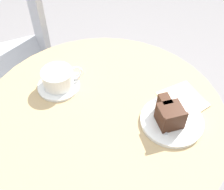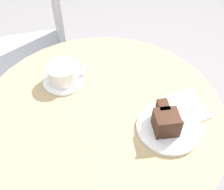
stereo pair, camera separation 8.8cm
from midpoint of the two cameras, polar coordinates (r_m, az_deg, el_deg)
The scene contains 9 objects.
cafe_table at distance 0.97m, azimuth -4.39°, elevation -7.81°, with size 0.78×0.78×0.68m.
saucer at distance 0.98m, azimuth -13.30°, elevation 1.70°, with size 0.14×0.14×0.01m.
coffee_cup at distance 0.96m, azimuth -13.44°, elevation 3.33°, with size 0.14×0.10×0.06m.
teaspoon at distance 1.00m, azimuth -11.71°, elevation 4.02°, with size 0.11×0.04×0.00m.
cake_plate at distance 0.86m, azimuth 9.21°, elevation -5.37°, with size 0.19×0.19×0.01m.
cake_slice at distance 0.83m, azimuth 8.64°, elevation -4.06°, with size 0.08×0.10×0.07m.
fork at distance 0.87m, azimuth 7.22°, elevation -3.30°, with size 0.06×0.14×0.00m.
napkin at distance 0.93m, azimuth 11.75°, elevation -1.19°, with size 0.14×0.15×0.00m.
cafe_chair at distance 1.48m, azimuth -18.95°, elevation 9.36°, with size 0.38×0.38×0.88m.
Camera 1 is at (-0.19, -0.52, 1.37)m, focal length 45.00 mm.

